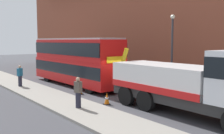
% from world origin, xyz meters
% --- Properties ---
extents(ground_plane, '(120.00, 120.00, 0.00)m').
position_xyz_m(ground_plane, '(0.00, 0.00, 0.00)').
color(ground_plane, '#424247').
extents(near_kerb, '(60.00, 2.80, 0.15)m').
position_xyz_m(near_kerb, '(0.00, -4.20, 0.07)').
color(near_kerb, gray).
rests_on(near_kerb, ground_plane).
extents(recovery_tow_truck, '(10.16, 2.75, 3.67)m').
position_xyz_m(recovery_tow_truck, '(5.67, -0.24, 1.76)').
color(recovery_tow_truck, '#2D2D2D').
rests_on(recovery_tow_truck, ground_plane).
extents(double_decker_bus, '(11.07, 2.69, 4.06)m').
position_xyz_m(double_decker_bus, '(-6.18, -0.25, 2.23)').
color(double_decker_bus, red).
rests_on(double_decker_bus, ground_plane).
extents(pedestrian_onlooker, '(0.42, 0.48, 1.71)m').
position_xyz_m(pedestrian_onlooker, '(-7.69, -4.52, 0.99)').
color(pedestrian_onlooker, '#232333').
rests_on(pedestrian_onlooker, near_kerb).
extents(pedestrian_bystander, '(0.46, 0.37, 1.71)m').
position_xyz_m(pedestrian_bystander, '(1.12, -4.25, 0.99)').
color(pedestrian_bystander, '#232333').
rests_on(pedestrian_bystander, near_kerb).
extents(traffic_cone_near_bus, '(0.36, 0.36, 0.72)m').
position_xyz_m(traffic_cone_near_bus, '(-2.64, -1.91, 0.34)').
color(traffic_cone_near_bus, orange).
rests_on(traffic_cone_near_bus, ground_plane).
extents(traffic_cone_midway, '(0.36, 0.36, 0.72)m').
position_xyz_m(traffic_cone_midway, '(1.04, -2.21, 0.34)').
color(traffic_cone_midway, orange).
rests_on(traffic_cone_midway, ground_plane).
extents(street_lamp, '(0.36, 0.36, 5.83)m').
position_xyz_m(street_lamp, '(0.50, 4.44, 3.47)').
color(street_lamp, '#38383D').
rests_on(street_lamp, ground_plane).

